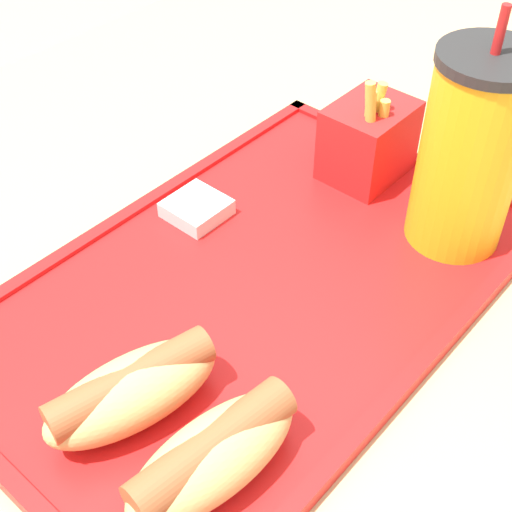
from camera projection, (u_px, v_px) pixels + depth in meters
The scene contains 7 objects.
dining_table at pixel (302, 512), 0.84m from camera, with size 1.41×1.01×0.76m.
food_tray at pixel (256, 288), 0.57m from camera, with size 0.47×0.29×0.01m.
soda_cup at pixel (471, 152), 0.55m from camera, with size 0.08×0.08×0.20m.
hot_dog_far at pixel (213, 455), 0.42m from camera, with size 0.13×0.06×0.05m.
hot_dog_near at pixel (132, 390), 0.46m from camera, with size 0.13×0.08×0.05m.
fries_carton at pixel (368, 140), 0.65m from camera, with size 0.08×0.06×0.11m.
sauce_cup_mayo at pixel (197, 208), 0.62m from camera, with size 0.05×0.05×0.02m.
Camera 1 is at (0.34, 0.23, 1.17)m, focal length 50.00 mm.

